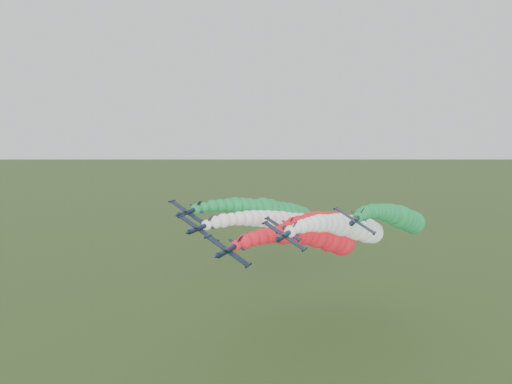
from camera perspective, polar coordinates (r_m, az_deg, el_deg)
jet_lead at (r=146.86m, az=7.41°, el=-5.25°), size 17.23×80.24×20.08m
jet_inner_left at (r=158.77m, az=4.09°, el=-3.66°), size 16.56×79.57×19.41m
jet_inner_right at (r=151.87m, az=11.00°, el=-4.04°), size 16.24×79.25×19.10m
jet_outer_left at (r=165.78m, az=2.51°, el=-2.31°), size 16.50×79.51×19.36m
jet_outer_right at (r=161.57m, az=16.11°, el=-2.85°), size 16.44×79.44×19.29m
jet_trail at (r=171.54m, az=9.86°, el=-3.61°), size 16.14×79.14×18.99m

